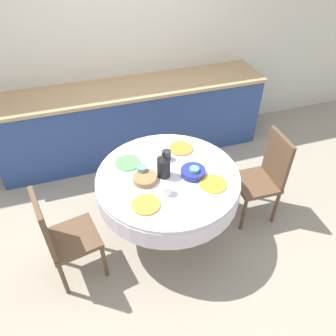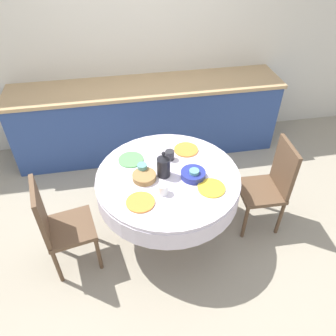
{
  "view_description": "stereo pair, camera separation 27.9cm",
  "coord_description": "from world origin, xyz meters",
  "views": [
    {
      "loc": [
        -0.66,
        -2.04,
        2.64
      ],
      "look_at": [
        0.0,
        0.0,
        0.83
      ],
      "focal_mm": 35.0,
      "sensor_mm": 36.0,
      "label": 1
    },
    {
      "loc": [
        -0.38,
        -2.1,
        2.64
      ],
      "look_at": [
        0.0,
        0.0,
        0.83
      ],
      "focal_mm": 35.0,
      "sensor_mm": 36.0,
      "label": 2
    }
  ],
  "objects": [
    {
      "name": "coffee_carafe",
      "position": [
        -0.04,
        0.01,
        0.86
      ],
      "size": [
        0.12,
        0.12,
        0.25
      ],
      "color": "black",
      "rests_on": "dining_table"
    },
    {
      "name": "chair_left",
      "position": [
        0.98,
        -0.03,
        0.52
      ],
      "size": [
        0.41,
        0.41,
        0.96
      ],
      "rotation": [
        0.0,
        0.0,
        1.54
      ],
      "color": "brown",
      "rests_on": "ground_plane"
    },
    {
      "name": "plate_far_left",
      "position": [
        -0.3,
        0.26,
        0.76
      ],
      "size": [
        0.23,
        0.23,
        0.01
      ],
      "primitive_type": "cylinder",
      "color": "#5BA85B",
      "rests_on": "dining_table"
    },
    {
      "name": "ground_plane",
      "position": [
        0.0,
        0.0,
        0.0
      ],
      "size": [
        12.0,
        12.0,
        0.0
      ],
      "primitive_type": "plane",
      "color": "#9E937F"
    },
    {
      "name": "cup_near_left",
      "position": [
        -0.08,
        -0.21,
        0.8
      ],
      "size": [
        0.08,
        0.08,
        0.09
      ],
      "primitive_type": "cylinder",
      "color": "white",
      "rests_on": "dining_table"
    },
    {
      "name": "plate_near_left",
      "position": [
        -0.27,
        -0.29,
        0.76
      ],
      "size": [
        0.23,
        0.23,
        0.01
      ],
      "primitive_type": "cylinder",
      "color": "orange",
      "rests_on": "dining_table"
    },
    {
      "name": "plate_near_right",
      "position": [
        0.32,
        -0.23,
        0.76
      ],
      "size": [
        0.23,
        0.23,
        0.01
      ],
      "primitive_type": "cylinder",
      "color": "yellow",
      "rests_on": "dining_table"
    },
    {
      "name": "fruit_bowl",
      "position": [
        0.21,
        -0.06,
        0.78
      ],
      "size": [
        0.21,
        0.21,
        0.06
      ],
      "primitive_type": "cylinder",
      "color": "navy",
      "rests_on": "dining_table"
    },
    {
      "name": "chair_right",
      "position": [
        -0.96,
        -0.19,
        0.52
      ],
      "size": [
        0.47,
        0.47,
        0.96
      ],
      "rotation": [
        0.0,
        0.0,
        -1.38
      ],
      "color": "brown",
      "rests_on": "ground_plane"
    },
    {
      "name": "cup_far_right",
      "position": [
        0.06,
        0.22,
        0.8
      ],
      "size": [
        0.08,
        0.08,
        0.09
      ],
      "primitive_type": "cylinder",
      "color": "#28282D",
      "rests_on": "dining_table"
    },
    {
      "name": "cup_near_right",
      "position": [
        0.21,
        -0.08,
        0.8
      ],
      "size": [
        0.08,
        0.08,
        0.09
      ],
      "primitive_type": "cylinder",
      "color": "#5BA39E",
      "rests_on": "dining_table"
    },
    {
      "name": "dining_table",
      "position": [
        0.0,
        0.0,
        0.63
      ],
      "size": [
        1.27,
        1.27,
        0.75
      ],
      "color": "brown",
      "rests_on": "ground_plane"
    },
    {
      "name": "cup_far_left",
      "position": [
        -0.21,
        0.07,
        0.8
      ],
      "size": [
        0.08,
        0.08,
        0.09
      ],
      "primitive_type": "cylinder",
      "color": "#5BA39E",
      "rests_on": "dining_table"
    },
    {
      "name": "wall_back",
      "position": [
        0.0,
        1.77,
        1.3
      ],
      "size": [
        7.0,
        0.05,
        2.6
      ],
      "color": "silver",
      "rests_on": "ground_plane"
    },
    {
      "name": "bread_basket",
      "position": [
        -0.21,
        -0.01,
        0.78
      ],
      "size": [
        0.2,
        0.2,
        0.05
      ],
      "primitive_type": "cylinder",
      "color": "olive",
      "rests_on": "dining_table"
    },
    {
      "name": "plate_far_right",
      "position": [
        0.23,
        0.32,
        0.76
      ],
      "size": [
        0.23,
        0.23,
        0.01
      ],
      "primitive_type": "cylinder",
      "color": "orange",
      "rests_on": "dining_table"
    },
    {
      "name": "kitchen_counter",
      "position": [
        0.0,
        1.43,
        0.46
      ],
      "size": [
        3.24,
        0.64,
        0.92
      ],
      "color": "#2D4784",
      "rests_on": "ground_plane"
    }
  ]
}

